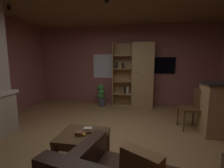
{
  "coord_description": "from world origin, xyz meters",
  "views": [
    {
      "loc": [
        0.56,
        -2.83,
        1.54
      ],
      "look_at": [
        0.0,
        0.4,
        1.05
      ],
      "focal_mm": 25.89,
      "sensor_mm": 36.0,
      "label": 1
    }
  ],
  "objects_px": {
    "table_book_1": "(79,133)",
    "dining_chair": "(193,106)",
    "potted_floor_plant": "(101,95)",
    "bookshelf_cabinet": "(140,75)",
    "wall_mounted_tv": "(160,65)",
    "table_book_0": "(81,134)",
    "coffee_table": "(83,140)",
    "table_book_2": "(88,128)"
  },
  "relations": [
    {
      "from": "coffee_table",
      "to": "potted_floor_plant",
      "type": "distance_m",
      "value": 3.12
    },
    {
      "from": "coffee_table",
      "to": "potted_floor_plant",
      "type": "relative_size",
      "value": 0.93
    },
    {
      "from": "table_book_1",
      "to": "table_book_2",
      "type": "distance_m",
      "value": 0.14
    },
    {
      "from": "dining_chair",
      "to": "table_book_2",
      "type": "bearing_deg",
      "value": -140.45
    },
    {
      "from": "table_book_1",
      "to": "dining_chair",
      "type": "distance_m",
      "value": 2.63
    },
    {
      "from": "dining_chair",
      "to": "wall_mounted_tv",
      "type": "relative_size",
      "value": 0.97
    },
    {
      "from": "table_book_0",
      "to": "dining_chair",
      "type": "height_order",
      "value": "dining_chair"
    },
    {
      "from": "coffee_table",
      "to": "dining_chair",
      "type": "bearing_deg",
      "value": 39.54
    },
    {
      "from": "table_book_0",
      "to": "wall_mounted_tv",
      "type": "relative_size",
      "value": 0.14
    },
    {
      "from": "dining_chair",
      "to": "wall_mounted_tv",
      "type": "bearing_deg",
      "value": 106.6
    },
    {
      "from": "dining_chair",
      "to": "bookshelf_cabinet",
      "type": "bearing_deg",
      "value": 126.57
    },
    {
      "from": "table_book_1",
      "to": "potted_floor_plant",
      "type": "height_order",
      "value": "potted_floor_plant"
    },
    {
      "from": "table_book_1",
      "to": "bookshelf_cabinet",
      "type": "bearing_deg",
      "value": 76.08
    },
    {
      "from": "potted_floor_plant",
      "to": "dining_chair",
      "type": "bearing_deg",
      "value": -30.36
    },
    {
      "from": "bookshelf_cabinet",
      "to": "potted_floor_plant",
      "type": "xyz_separation_m",
      "value": [
        -1.27,
        -0.17,
        -0.65
      ]
    },
    {
      "from": "coffee_table",
      "to": "table_book_0",
      "type": "distance_m",
      "value": 0.12
    },
    {
      "from": "bookshelf_cabinet",
      "to": "table_book_1",
      "type": "relative_size",
      "value": 19.93
    },
    {
      "from": "table_book_1",
      "to": "wall_mounted_tv",
      "type": "bearing_deg",
      "value": 67.26
    },
    {
      "from": "table_book_2",
      "to": "potted_floor_plant",
      "type": "distance_m",
      "value": 3.09
    },
    {
      "from": "coffee_table",
      "to": "wall_mounted_tv",
      "type": "relative_size",
      "value": 0.73
    },
    {
      "from": "dining_chair",
      "to": "potted_floor_plant",
      "type": "relative_size",
      "value": 1.24
    },
    {
      "from": "dining_chair",
      "to": "potted_floor_plant",
      "type": "distance_m",
      "value": 2.86
    },
    {
      "from": "bookshelf_cabinet",
      "to": "table_book_2",
      "type": "xyz_separation_m",
      "value": [
        -0.73,
        -3.21,
        -0.5
      ]
    },
    {
      "from": "table_book_0",
      "to": "table_book_2",
      "type": "relative_size",
      "value": 1.13
    },
    {
      "from": "wall_mounted_tv",
      "to": "dining_chair",
      "type": "bearing_deg",
      "value": -73.4
    },
    {
      "from": "bookshelf_cabinet",
      "to": "table_book_0",
      "type": "relative_size",
      "value": 15.44
    },
    {
      "from": "table_book_2",
      "to": "dining_chair",
      "type": "relative_size",
      "value": 0.13
    },
    {
      "from": "potted_floor_plant",
      "to": "wall_mounted_tv",
      "type": "relative_size",
      "value": 0.78
    },
    {
      "from": "table_book_1",
      "to": "table_book_2",
      "type": "height_order",
      "value": "table_book_2"
    },
    {
      "from": "table_book_2",
      "to": "potted_floor_plant",
      "type": "height_order",
      "value": "potted_floor_plant"
    },
    {
      "from": "table_book_2",
      "to": "table_book_0",
      "type": "bearing_deg",
      "value": -128.17
    },
    {
      "from": "table_book_1",
      "to": "table_book_2",
      "type": "relative_size",
      "value": 0.88
    },
    {
      "from": "dining_chair",
      "to": "wall_mounted_tv",
      "type": "height_order",
      "value": "wall_mounted_tv"
    },
    {
      "from": "wall_mounted_tv",
      "to": "coffee_table",
      "type": "bearing_deg",
      "value": -112.56
    },
    {
      "from": "table_book_0",
      "to": "potted_floor_plant",
      "type": "xyz_separation_m",
      "value": [
        -0.46,
        3.13,
        -0.1
      ]
    },
    {
      "from": "table_book_2",
      "to": "coffee_table",
      "type": "bearing_deg",
      "value": -140.56
    },
    {
      "from": "wall_mounted_tv",
      "to": "table_book_2",
      "type": "bearing_deg",
      "value": -112.0
    },
    {
      "from": "table_book_2",
      "to": "wall_mounted_tv",
      "type": "xyz_separation_m",
      "value": [
        1.38,
        3.42,
        0.82
      ]
    },
    {
      "from": "table_book_0",
      "to": "table_book_2",
      "type": "bearing_deg",
      "value": 51.83
    },
    {
      "from": "coffee_table",
      "to": "table_book_2",
      "type": "distance_m",
      "value": 0.18
    },
    {
      "from": "coffee_table",
      "to": "table_book_1",
      "type": "xyz_separation_m",
      "value": [
        -0.03,
        -0.05,
        0.13
      ]
    },
    {
      "from": "bookshelf_cabinet",
      "to": "coffee_table",
      "type": "distance_m",
      "value": 3.41
    }
  ]
}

